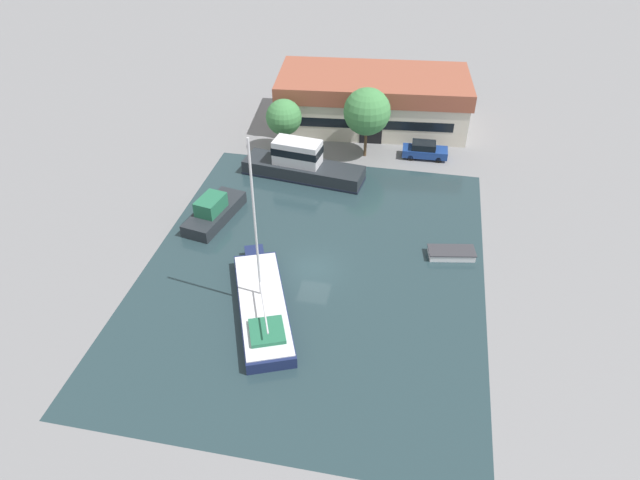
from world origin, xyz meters
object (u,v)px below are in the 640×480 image
sailboat_moored (262,305)px  small_dinghy (451,253)px  cabin_boat (214,211)px  warehouse_building (373,100)px  motor_cruiser (301,164)px  quay_tree_by_water (367,112)px  quay_tree_near_building (284,117)px  parked_car (425,150)px

sailboat_moored → small_dinghy: bearing=12.3°
small_dinghy → cabin_boat: size_ratio=0.55×
warehouse_building → cabin_boat: size_ratio=2.99×
motor_cruiser → small_dinghy: (14.73, -10.06, -1.02)m
quay_tree_by_water → motor_cruiser: 8.57m
warehouse_building → motor_cruiser: 14.27m
sailboat_moored → motor_cruiser: bearing=72.4°
warehouse_building → small_dinghy: size_ratio=5.47×
quay_tree_near_building → parked_car: quay_tree_near_building is taller
quay_tree_near_building → motor_cruiser: 6.20m
quay_tree_near_building → sailboat_moored: 24.59m
quay_tree_by_water → parked_car: 7.40m
quay_tree_near_building → sailboat_moored: size_ratio=0.42×
cabin_boat → parked_car: bearing=51.5°
motor_cruiser → cabin_boat: bearing=153.7°
warehouse_building → motor_cruiser: warehouse_building is taller
quay_tree_near_building → sailboat_moored: sailboat_moored is taller
quay_tree_near_building → cabin_boat: (-3.02, -13.72, -2.93)m
warehouse_building → quay_tree_by_water: 8.00m
quay_tree_by_water → parked_car: (6.11, 0.77, -4.09)m
sailboat_moored → motor_cruiser: (-1.39, 19.09, 0.76)m
quay_tree_by_water → parked_car: bearing=7.1°
quay_tree_by_water → small_dinghy: bearing=-59.4°
sailboat_moored → small_dinghy: 16.11m
quay_tree_near_building → motor_cruiser: (2.89, -4.90, -2.45)m
sailboat_moored → cabin_boat: bearing=103.6°
warehouse_building → quay_tree_near_building: 11.68m
sailboat_moored → small_dinghy: sailboat_moored is taller
parked_car → motor_cruiser: bearing=-64.1°
quay_tree_by_water → small_dinghy: (9.12, -15.45, -4.62)m
warehouse_building → quay_tree_by_water: size_ratio=2.99×
quay_tree_near_building → parked_car: 14.96m
quay_tree_near_building → quay_tree_by_water: size_ratio=0.77×
warehouse_building → parked_car: (6.37, -6.98, -2.08)m
parked_car → sailboat_moored: size_ratio=0.35×
quay_tree_near_building → quay_tree_by_water: bearing=3.3°
cabin_boat → quay_tree_by_water: bearing=62.2°
small_dinghy → warehouse_building: bearing=12.0°
parked_car → quay_tree_near_building: bearing=-86.9°
quay_tree_near_building → quay_tree_by_water: quay_tree_by_water is taller
warehouse_building → sailboat_moored: 32.55m
motor_cruiser → quay_tree_by_water: bearing=-38.6°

